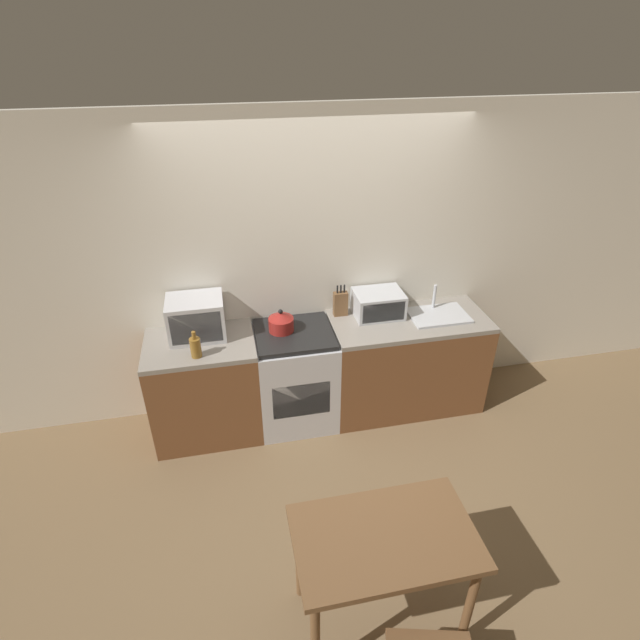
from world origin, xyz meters
The scene contains 12 objects.
ground_plane centered at (0.00, 0.00, 0.00)m, with size 16.00×16.00×0.00m, color brown.
wall_back centered at (0.00, 0.96, 1.30)m, with size 10.00×0.06×2.60m.
counter_left_run centered at (-1.00, 0.62, 0.45)m, with size 0.87×0.62×0.90m.
counter_right_run centered at (0.76, 0.62, 0.45)m, with size 1.35×0.62×0.90m.
stove_range centered at (-0.24, 0.62, 0.45)m, with size 0.66×0.62×0.90m.
kettle centered at (-0.34, 0.67, 0.98)m, with size 0.21×0.21×0.20m.
microwave centered at (-1.00, 0.73, 1.06)m, with size 0.44×0.35×0.33m.
bottle centered at (-1.02, 0.44, 0.98)m, with size 0.08×0.08×0.22m.
knife_block centered at (0.20, 0.82, 1.01)m, with size 0.12×0.06×0.29m.
toaster_oven centered at (0.52, 0.75, 1.01)m, with size 0.41×0.31×0.22m.
sink_basin centered at (1.02, 0.63, 0.92)m, with size 0.50×0.35×0.24m.
dining_table centered at (-0.06, -1.24, 0.65)m, with size 0.97×0.60×0.76m.
Camera 1 is at (-0.74, -2.80, 3.07)m, focal length 28.00 mm.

